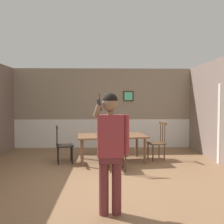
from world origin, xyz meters
TOP-DOWN VIEW (x-y plane):
  - ground_plane at (0.00, 0.00)m, footprint 7.78×7.78m
  - room_back_partition at (0.00, 3.54)m, footprint 6.29×0.17m
  - dining_table at (0.27, 1.55)m, footprint 1.94×1.27m
  - chair_near_window at (-1.02, 1.39)m, footprint 0.53×0.53m
  - chair_by_doorway at (1.56, 1.71)m, footprint 0.51×0.51m
  - chair_at_table_head at (0.38, 0.64)m, footprint 0.47×0.47m
  - chair_opposite_corner at (0.16, 2.46)m, footprint 0.49×0.49m
  - person_figure at (0.18, -1.55)m, footprint 0.54×0.23m

SIDE VIEW (x-z plane):
  - ground_plane at x=0.00m, z-range 0.00..0.00m
  - chair_at_table_head at x=0.38m, z-range -0.04..0.98m
  - chair_opposite_corner at x=0.16m, z-range -0.05..1.00m
  - chair_near_window at x=-1.02m, z-range -0.01..0.98m
  - chair_by_doorway at x=1.56m, z-range -0.03..1.02m
  - dining_table at x=0.27m, z-range 0.29..1.01m
  - person_figure at x=0.18m, z-range 0.14..1.91m
  - room_back_partition at x=0.00m, z-range -0.05..2.73m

